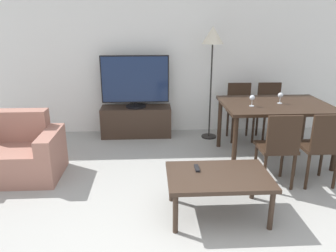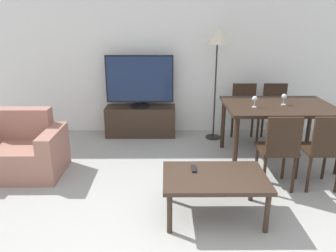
# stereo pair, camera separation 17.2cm
# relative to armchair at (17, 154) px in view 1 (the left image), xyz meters

# --- Properties ---
(wall_back) EXTENTS (7.44, 0.06, 2.70)m
(wall_back) POSITION_rel_armchair_xyz_m (1.84, 1.66, 1.07)
(wall_back) COLOR white
(wall_back) RESTS_ON ground_plane
(armchair) EXTENTS (1.05, 0.72, 0.78)m
(armchair) POSITION_rel_armchair_xyz_m (0.00, 0.00, 0.00)
(armchair) COLOR #9E6B5B
(armchair) RESTS_ON ground_plane
(tv_stand) EXTENTS (1.13, 0.39, 0.49)m
(tv_stand) POSITION_rel_armchair_xyz_m (1.40, 1.40, -0.04)
(tv_stand) COLOR #38281E
(tv_stand) RESTS_ON ground_plane
(tv) EXTENTS (1.07, 0.32, 0.83)m
(tv) POSITION_rel_armchair_xyz_m (1.40, 1.39, 0.62)
(tv) COLOR black
(tv) RESTS_ON tv_stand
(coffee_table) EXTENTS (0.99, 0.66, 0.43)m
(coffee_table) POSITION_rel_armchair_xyz_m (2.28, -0.96, 0.10)
(coffee_table) COLOR #38281E
(coffee_table) RESTS_ON ground_plane
(dining_table) EXTENTS (1.40, 1.02, 0.78)m
(dining_table) POSITION_rel_armchair_xyz_m (3.30, 0.38, 0.42)
(dining_table) COLOR black
(dining_table) RESTS_ON ground_plane
(dining_chair_near) EXTENTS (0.40, 0.40, 0.88)m
(dining_chair_near) POSITION_rel_armchair_xyz_m (3.05, -0.44, 0.22)
(dining_chair_near) COLOR black
(dining_chair_near) RESTS_ON ground_plane
(dining_chair_far) EXTENTS (0.40, 0.40, 0.88)m
(dining_chair_far) POSITION_rel_armchair_xyz_m (3.54, 1.19, 0.22)
(dining_chair_far) COLOR black
(dining_chair_far) RESTS_ON ground_plane
(dining_chair_near_right) EXTENTS (0.40, 0.40, 0.88)m
(dining_chair_near_right) POSITION_rel_armchair_xyz_m (3.54, -0.44, 0.22)
(dining_chair_near_right) COLOR black
(dining_chair_near_right) RESTS_ON ground_plane
(dining_chair_far_left) EXTENTS (0.40, 0.40, 0.88)m
(dining_chair_far_left) POSITION_rel_armchair_xyz_m (3.05, 1.19, 0.22)
(dining_chair_far_left) COLOR black
(dining_chair_far_left) RESTS_ON ground_plane
(floor_lamp) EXTENTS (0.33, 0.33, 1.75)m
(floor_lamp) POSITION_rel_armchair_xyz_m (2.58, 1.25, 1.24)
(floor_lamp) COLOR black
(floor_lamp) RESTS_ON ground_plane
(remote_primary) EXTENTS (0.04, 0.15, 0.02)m
(remote_primary) POSITION_rel_armchair_xyz_m (2.08, -0.83, 0.16)
(remote_primary) COLOR black
(remote_primary) RESTS_ON coffee_table
(wine_glass_left) EXTENTS (0.07, 0.07, 0.15)m
(wine_glass_left) POSITION_rel_armchair_xyz_m (3.35, 0.37, 0.60)
(wine_glass_left) COLOR silver
(wine_glass_left) RESTS_ON dining_table
(wine_glass_center) EXTENTS (0.07, 0.07, 0.15)m
(wine_glass_center) POSITION_rel_armchair_xyz_m (2.93, 0.25, 0.60)
(wine_glass_center) COLOR silver
(wine_glass_center) RESTS_ON dining_table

